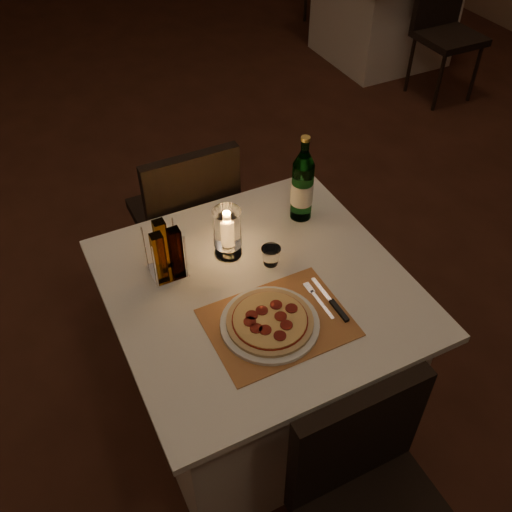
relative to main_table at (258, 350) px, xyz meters
name	(u,v)px	position (x,y,z in m)	size (l,w,h in m)	color
floor	(198,317)	(-0.05, 0.58, -0.38)	(8.00, 10.00, 0.02)	#411F15
main_table	(258,350)	(0.00, 0.00, 0.00)	(1.00, 1.00, 0.74)	white
chair_near	(370,492)	(0.00, -0.71, 0.18)	(0.42, 0.42, 0.90)	black
chair_far	(187,211)	(0.00, 0.71, 0.18)	(0.42, 0.42, 0.90)	black
placemat	(278,322)	(-0.02, -0.18, 0.37)	(0.45, 0.34, 0.00)	#BB7641
plate	(270,324)	(-0.05, -0.18, 0.38)	(0.32, 0.32, 0.01)	white
pizza	(270,321)	(-0.05, -0.18, 0.39)	(0.28, 0.28, 0.02)	#D8B77F
fork	(317,298)	(0.14, -0.15, 0.37)	(0.02, 0.18, 0.00)	silver
knife	(335,306)	(0.18, -0.21, 0.37)	(0.02, 0.22, 0.01)	black
tumbler	(271,256)	(0.09, 0.08, 0.40)	(0.07, 0.07, 0.07)	white
water_bottle	(302,186)	(0.31, 0.26, 0.51)	(0.09, 0.09, 0.36)	#59A560
hurricane_candle	(227,230)	(-0.03, 0.19, 0.48)	(0.10, 0.10, 0.20)	white
cruet_caddy	(166,253)	(-0.26, 0.19, 0.46)	(0.12, 0.12, 0.21)	white
neighbor_table_right	(383,13)	(2.49, 2.65, 0.00)	(1.00, 1.00, 0.74)	white
neighbor_chair_ra	(444,21)	(2.49, 1.93, 0.18)	(0.42, 0.42, 0.90)	black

